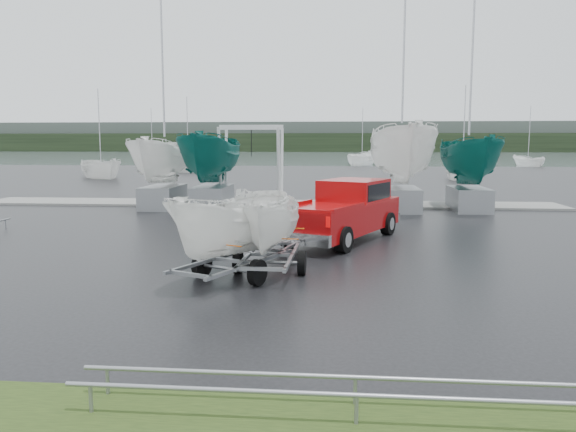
{
  "coord_description": "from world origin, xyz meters",
  "views": [
    {
      "loc": [
        3.76,
        -15.95,
        3.26
      ],
      "look_at": [
        2.37,
        -0.47,
        1.2
      ],
      "focal_mm": 35.0,
      "sensor_mm": 36.0,
      "label": 1
    }
  ],
  "objects_px": {
    "trailer_hitched": "(232,170)",
    "boat_hoist": "(251,153)",
    "trailer_parked": "(270,180)",
    "pickup_truck": "(345,209)"
  },
  "relations": [
    {
      "from": "trailer_hitched",
      "to": "boat_hoist",
      "type": "height_order",
      "value": "trailer_hitched"
    },
    {
      "from": "pickup_truck",
      "to": "boat_hoist",
      "type": "relative_size",
      "value": 1.51
    },
    {
      "from": "trailer_hitched",
      "to": "trailer_parked",
      "type": "xyz_separation_m",
      "value": [
        0.79,
        0.82,
        -0.28
      ]
    },
    {
      "from": "trailer_parked",
      "to": "boat_hoist",
      "type": "height_order",
      "value": "trailer_parked"
    },
    {
      "from": "trailer_hitched",
      "to": "trailer_parked",
      "type": "relative_size",
      "value": 1.12
    },
    {
      "from": "pickup_truck",
      "to": "trailer_parked",
      "type": "xyz_separation_m",
      "value": [
        -1.91,
        -5.05,
        1.31
      ]
    },
    {
      "from": "trailer_hitched",
      "to": "boat_hoist",
      "type": "xyz_separation_m",
      "value": [
        -2.05,
        16.05,
        0.06
      ]
    },
    {
      "from": "pickup_truck",
      "to": "trailer_parked",
      "type": "height_order",
      "value": "trailer_parked"
    },
    {
      "from": "trailer_parked",
      "to": "boat_hoist",
      "type": "xyz_separation_m",
      "value": [
        -2.84,
        15.23,
        0.33
      ]
    },
    {
      "from": "pickup_truck",
      "to": "boat_hoist",
      "type": "height_order",
      "value": "boat_hoist"
    }
  ]
}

